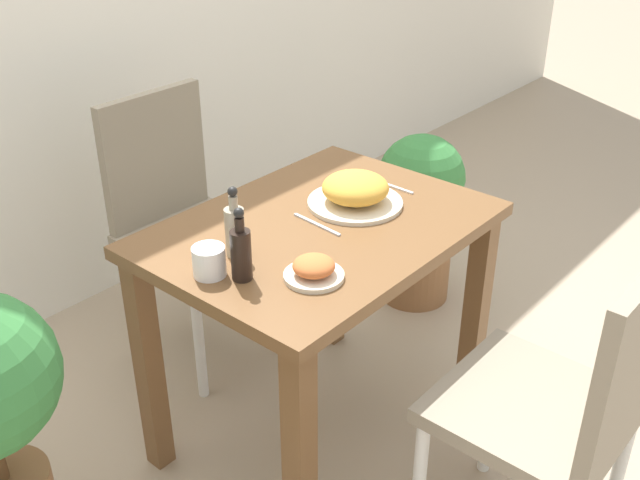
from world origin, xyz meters
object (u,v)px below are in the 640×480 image
(chair_near, at_px, (568,401))
(drink_cup, at_px, (209,261))
(chair_far, at_px, (181,213))
(sauce_bottle, at_px, (235,229))
(food_plate, at_px, (354,191))
(side_plate, at_px, (314,269))
(condiment_bottle, at_px, (241,252))
(potted_plant_right, at_px, (419,210))

(chair_near, xyz_separation_m, drink_cup, (-0.38, 0.75, 0.25))
(chair_far, distance_m, sauce_bottle, 0.75)
(food_plate, height_order, sauce_bottle, sauce_bottle)
(chair_far, relative_size, side_plate, 6.39)
(food_plate, relative_size, condiment_bottle, 1.45)
(chair_near, relative_size, chair_far, 1.00)
(potted_plant_right, bearing_deg, condiment_bottle, -167.06)
(chair_far, xyz_separation_m, sauce_bottle, (-0.32, -0.62, 0.28))
(chair_near, height_order, food_plate, chair_near)
(chair_far, bearing_deg, potted_plant_right, -29.40)
(chair_far, height_order, drink_cup, chair_far)
(chair_near, xyz_separation_m, condiment_bottle, (-0.34, 0.68, 0.28))
(side_plate, xyz_separation_m, potted_plant_right, (1.06, 0.39, -0.38))
(chair_far, bearing_deg, side_plate, -108.56)
(drink_cup, bearing_deg, potted_plant_right, 9.40)
(potted_plant_right, bearing_deg, sauce_bottle, -170.86)
(food_plate, bearing_deg, drink_cup, 177.41)
(drink_cup, distance_m, condiment_bottle, 0.09)
(chair_near, bearing_deg, food_plate, -100.44)
(chair_far, relative_size, potted_plant_right, 1.35)
(chair_far, relative_size, food_plate, 3.44)
(food_plate, relative_size, drink_cup, 3.39)
(chair_near, xyz_separation_m, chair_far, (0.05, 1.39, 0.00))
(chair_far, distance_m, side_plate, 0.91)
(drink_cup, bearing_deg, side_plate, -52.93)
(food_plate, height_order, condiment_bottle, condiment_bottle)
(condiment_bottle, bearing_deg, chair_near, -63.27)
(drink_cup, relative_size, potted_plant_right, 0.12)
(side_plate, bearing_deg, chair_far, 71.44)
(sauce_bottle, height_order, condiment_bottle, same)
(chair_near, distance_m, food_plate, 0.78)
(food_plate, bearing_deg, condiment_bottle, -174.54)
(potted_plant_right, bearing_deg, side_plate, -159.60)
(chair_far, bearing_deg, food_plate, -82.45)
(sauce_bottle, bearing_deg, food_plate, -6.44)
(sauce_bottle, xyz_separation_m, potted_plant_right, (1.10, 0.18, -0.42))
(condiment_bottle, bearing_deg, potted_plant_right, 12.94)
(condiment_bottle, bearing_deg, drink_cup, 119.17)
(food_plate, distance_m, drink_cup, 0.52)
(sauce_bottle, relative_size, potted_plant_right, 0.27)
(drink_cup, bearing_deg, sauce_bottle, 12.07)
(side_plate, height_order, potted_plant_right, side_plate)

